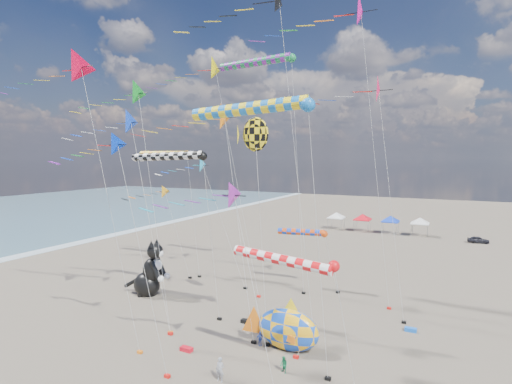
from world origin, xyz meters
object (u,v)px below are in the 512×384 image
(cat_inflatable, at_px, (149,267))
(fish_inflatable, at_px, (287,329))
(child_blue, at_px, (260,338))
(person_adult, at_px, (220,370))
(child_green, at_px, (284,365))
(parked_car, at_px, (478,240))

(cat_inflatable, xyz_separation_m, fish_inflatable, (16.67, -4.25, -1.39))
(cat_inflatable, bearing_deg, child_blue, -24.50)
(cat_inflatable, height_order, fish_inflatable, cat_inflatable)
(cat_inflatable, relative_size, fish_inflatable, 0.93)
(cat_inflatable, height_order, person_adult, cat_inflatable)
(fish_inflatable, relative_size, person_adult, 4.09)
(child_green, distance_m, child_blue, 4.07)
(fish_inflatable, distance_m, person_adult, 6.18)
(child_green, relative_size, parked_car, 0.34)
(child_blue, relative_size, parked_car, 0.33)
(fish_inflatable, height_order, child_blue, fish_inflatable)
(fish_inflatable, xyz_separation_m, person_adult, (-2.12, -5.77, -0.71))
(person_adult, bearing_deg, child_blue, 86.66)
(fish_inflatable, bearing_deg, child_green, -71.63)
(child_blue, distance_m, parked_car, 50.41)
(cat_inflatable, height_order, child_blue, cat_inflatable)
(child_green, xyz_separation_m, child_blue, (-3.04, 2.72, -0.02))
(cat_inflatable, bearing_deg, fish_inflatable, -21.19)
(cat_inflatable, distance_m, fish_inflatable, 17.26)
(child_blue, bearing_deg, cat_inflatable, 110.25)
(fish_inflatable, height_order, child_green, fish_inflatable)
(cat_inflatable, height_order, parked_car, cat_inflatable)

